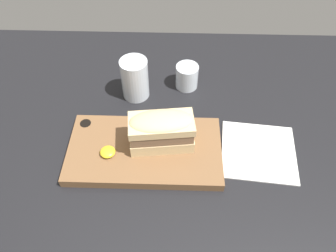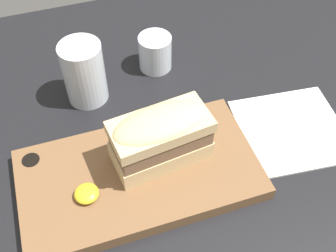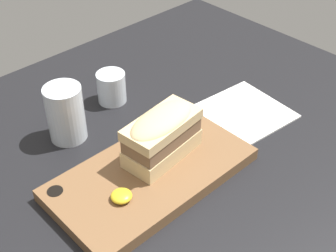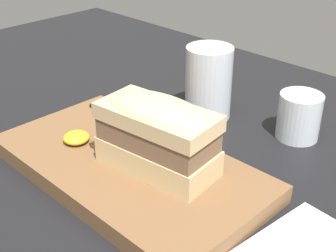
{
  "view_description": "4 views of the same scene",
  "coord_description": "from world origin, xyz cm",
  "px_view_note": "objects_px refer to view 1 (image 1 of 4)",
  "views": [
    {
      "loc": [
        11.47,
        -47.07,
        70.25
      ],
      "look_at": [
        9.97,
        2.79,
        10.95
      ],
      "focal_mm": 35.0,
      "sensor_mm": 36.0,
      "label": 1
    },
    {
      "loc": [
        -3.34,
        -36.59,
        60.55
      ],
      "look_at": [
        10.09,
        3.98,
        9.93
      ],
      "focal_mm": 45.0,
      "sensor_mm": 36.0,
      "label": 2
    },
    {
      "loc": [
        -37.29,
        -47.53,
        64.97
      ],
      "look_at": [
        11.04,
        3.65,
        9.55
      ],
      "focal_mm": 50.0,
      "sensor_mm": 36.0,
      "label": 3
    },
    {
      "loc": [
        45.56,
        -33.11,
        38.56
      ],
      "look_at": [
        10.22,
        2.55,
        11.4
      ],
      "focal_mm": 50.0,
      "sensor_mm": 36.0,
      "label": 4
    }
  ],
  "objects_px": {
    "sandwich": "(161,130)",
    "wine_glass": "(187,77)",
    "serving_board": "(145,150)",
    "water_glass": "(134,81)",
    "napkin": "(259,151)"
  },
  "relations": [
    {
      "from": "sandwich",
      "to": "wine_glass",
      "type": "distance_m",
      "value": 0.25
    },
    {
      "from": "serving_board",
      "to": "water_glass",
      "type": "relative_size",
      "value": 3.15
    },
    {
      "from": "sandwich",
      "to": "napkin",
      "type": "height_order",
      "value": "sandwich"
    },
    {
      "from": "wine_glass",
      "to": "napkin",
      "type": "height_order",
      "value": "wine_glass"
    },
    {
      "from": "serving_board",
      "to": "napkin",
      "type": "bearing_deg",
      "value": 2.53
    },
    {
      "from": "serving_board",
      "to": "wine_glass",
      "type": "bearing_deg",
      "value": 67.15
    },
    {
      "from": "serving_board",
      "to": "wine_glass",
      "type": "xyz_separation_m",
      "value": [
        0.11,
        0.26,
        0.02
      ]
    },
    {
      "from": "sandwich",
      "to": "water_glass",
      "type": "xyz_separation_m",
      "value": [
        -0.09,
        0.2,
        -0.03
      ]
    },
    {
      "from": "napkin",
      "to": "serving_board",
      "type": "bearing_deg",
      "value": -177.47
    },
    {
      "from": "wine_glass",
      "to": "napkin",
      "type": "xyz_separation_m",
      "value": [
        0.18,
        -0.24,
        -0.03
      ]
    },
    {
      "from": "serving_board",
      "to": "sandwich",
      "type": "relative_size",
      "value": 2.36
    },
    {
      "from": "sandwich",
      "to": "water_glass",
      "type": "relative_size",
      "value": 1.33
    },
    {
      "from": "serving_board",
      "to": "sandwich",
      "type": "xyz_separation_m",
      "value": [
        0.04,
        0.01,
        0.07
      ]
    },
    {
      "from": "wine_glass",
      "to": "napkin",
      "type": "bearing_deg",
      "value": -53.02
    },
    {
      "from": "serving_board",
      "to": "water_glass",
      "type": "bearing_deg",
      "value": 101.48
    }
  ]
}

